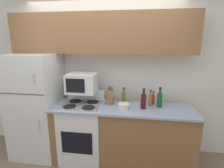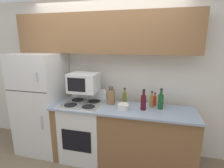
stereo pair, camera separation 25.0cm
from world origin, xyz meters
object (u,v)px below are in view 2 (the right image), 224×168
at_px(refrigerator, 42,103).
at_px(bottle_hot_sauce, 155,100).
at_px(bowl, 123,106).
at_px(microwave, 84,82).
at_px(stove, 84,130).
at_px(bottle_wine_red, 143,102).
at_px(bottle_wine_green, 161,101).
at_px(knife_block, 111,97).
at_px(bottle_vinegar, 152,101).
at_px(bottle_olive_oil, 125,98).

xyz_separation_m(refrigerator, bottle_hot_sauce, (1.88, 0.12, 0.16)).
relative_size(bowl, bottle_hot_sauce, 0.85).
distance_m(microwave, bottle_hot_sauce, 1.12).
distance_m(refrigerator, stove, 0.88).
relative_size(bottle_wine_red, bottle_wine_green, 1.00).
relative_size(bottle_wine_red, bottle_hot_sauce, 1.50).
height_order(bottle_wine_red, bottle_wine_green, same).
relative_size(refrigerator, microwave, 3.84).
xyz_separation_m(refrigerator, bottle_wine_red, (1.72, -0.10, 0.20)).
xyz_separation_m(knife_block, bowl, (0.22, -0.17, -0.07)).
bearing_deg(bottle_vinegar, bottle_wine_red, -127.00).
relative_size(bottle_hot_sauce, bottle_vinegar, 0.83).
relative_size(microwave, bottle_wine_red, 1.46).
bearing_deg(bottle_olive_oil, bottle_hot_sauce, 7.14).
xyz_separation_m(refrigerator, stove, (0.80, -0.08, -0.36)).
height_order(bottle_wine_green, bottle_hot_sauce, bottle_wine_green).
xyz_separation_m(bottle_wine_red, bottle_hot_sauce, (0.16, 0.22, -0.04)).
distance_m(refrigerator, bowl, 1.46).
bearing_deg(refrigerator, knife_block, 0.74).
xyz_separation_m(bottle_wine_green, bottle_olive_oil, (-0.53, 0.07, -0.02)).
bearing_deg(bottle_wine_red, bottle_hot_sauce, 54.80).
xyz_separation_m(bowl, bottle_wine_red, (0.28, 0.06, 0.07)).
xyz_separation_m(bottle_hot_sauce, bottle_olive_oil, (-0.45, -0.06, 0.02)).
bearing_deg(microwave, bottle_vinegar, 2.11).
bearing_deg(stove, bottle_hot_sauce, 10.83).
height_order(refrigerator, stove, refrigerator).
xyz_separation_m(knife_block, bottle_olive_oil, (0.20, 0.05, -0.01)).
bearing_deg(bottle_wine_green, bottle_olive_oil, 172.76).
bearing_deg(bottle_olive_oil, refrigerator, -177.36).
bearing_deg(bottle_wine_green, bottle_hot_sauce, 123.24).
xyz_separation_m(stove, bottle_vinegar, (1.04, 0.13, 0.53)).
relative_size(stove, bottle_wine_green, 3.65).
bearing_deg(bottle_wine_red, microwave, 173.57).
bearing_deg(bottle_wine_red, refrigerator, 176.75).
xyz_separation_m(bottle_wine_green, bottle_hot_sauce, (-0.08, 0.12, -0.04)).
xyz_separation_m(microwave, bowl, (0.66, -0.16, -0.28)).
xyz_separation_m(bottle_wine_red, bottle_olive_oil, (-0.30, 0.16, -0.02)).
xyz_separation_m(stove, microwave, (-0.01, 0.09, 0.76)).
height_order(microwave, bottle_wine_green, microwave).
distance_m(bottle_wine_green, bottle_olive_oil, 0.54).
distance_m(microwave, knife_block, 0.49).
height_order(bottle_wine_red, bottle_olive_oil, bottle_wine_red).
xyz_separation_m(stove, bottle_hot_sauce, (1.08, 0.21, 0.52)).
bearing_deg(bottle_vinegar, bottle_olive_oil, 177.29).
relative_size(refrigerator, bottle_vinegar, 7.01).
bearing_deg(bottle_vinegar, stove, -172.79).
bearing_deg(knife_block, bottle_wine_red, -12.93).
relative_size(refrigerator, bottle_wine_red, 5.61).
bearing_deg(bottle_olive_oil, bottle_wine_red, -28.79).
distance_m(bottle_wine_red, bottle_olive_oil, 0.34).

